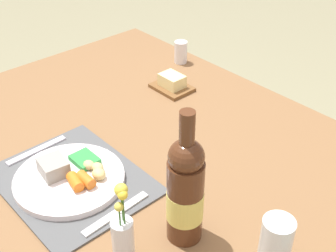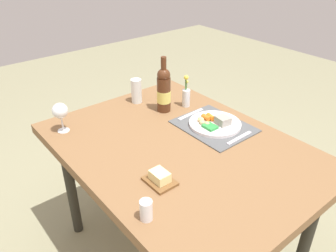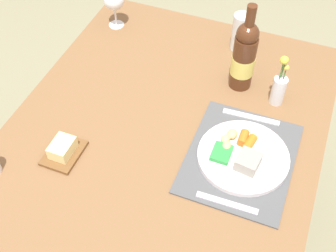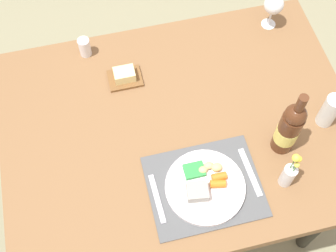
% 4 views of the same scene
% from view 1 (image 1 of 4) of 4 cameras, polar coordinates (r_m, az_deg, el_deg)
% --- Properties ---
extents(dining_table, '(1.31, 0.98, 0.77)m').
position_cam_1_polar(dining_table, '(1.35, -2.79, -4.17)').
color(dining_table, brown).
rests_on(dining_table, ground_plane).
extents(placemat, '(0.38, 0.31, 0.01)m').
position_cam_1_polar(placemat, '(1.17, -11.87, -6.76)').
color(placemat, '#505254').
rests_on(placemat, dining_table).
extents(dinner_plate, '(0.27, 0.27, 0.06)m').
position_cam_1_polar(dinner_plate, '(1.16, -12.17, -6.22)').
color(dinner_plate, white).
rests_on(dinner_plate, placemat).
extents(fork, '(0.02, 0.18, 0.00)m').
position_cam_1_polar(fork, '(1.29, -16.11, -2.94)').
color(fork, silver).
rests_on(fork, placemat).
extents(knife, '(0.03, 0.19, 0.00)m').
position_cam_1_polar(knife, '(1.07, -6.52, -10.80)').
color(knife, silver).
rests_on(knife, placemat).
extents(butter_dish, '(0.13, 0.10, 0.05)m').
position_cam_1_polar(butter_dish, '(1.53, 0.50, 5.32)').
color(butter_dish, brown).
rests_on(butter_dish, dining_table).
extents(wine_bottle, '(0.08, 0.08, 0.32)m').
position_cam_1_polar(wine_bottle, '(0.94, 2.18, -8.16)').
color(wine_bottle, '#4E2916').
rests_on(wine_bottle, dining_table).
extents(water_tumbler, '(0.06, 0.06, 0.15)m').
position_cam_1_polar(water_tumbler, '(0.94, 13.11, -15.07)').
color(water_tumbler, silver).
rests_on(water_tumbler, dining_table).
extents(flower_vase, '(0.05, 0.05, 0.20)m').
position_cam_1_polar(flower_vase, '(0.94, -5.68, -13.37)').
color(flower_vase, silver).
rests_on(flower_vase, dining_table).
extents(salt_shaker, '(0.05, 0.05, 0.08)m').
position_cam_1_polar(salt_shaker, '(1.70, 1.61, 9.24)').
color(salt_shaker, white).
rests_on(salt_shaker, dining_table).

